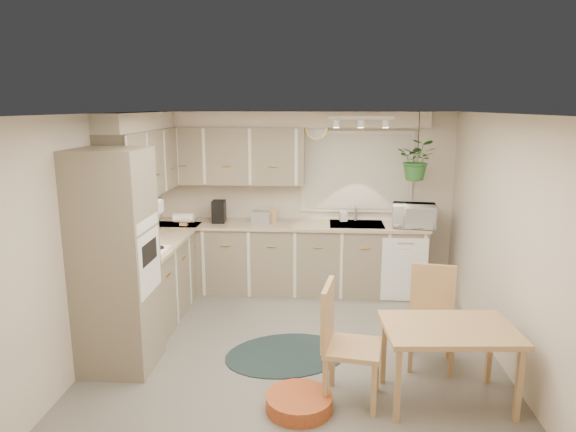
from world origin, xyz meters
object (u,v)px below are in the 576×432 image
at_px(microwave, 414,213).
at_px(chair_left, 353,345).
at_px(pet_bed, 299,403).
at_px(braided_rug, 287,354).
at_px(dining_table, 447,364).
at_px(chair_back, 432,319).

bearing_deg(microwave, chair_left, -103.14).
distance_m(pet_bed, microwave, 3.21).
bearing_deg(braided_rug, dining_table, -27.27).
relative_size(chair_left, microwave, 1.91).
bearing_deg(chair_back, braided_rug, 5.64).
height_order(chair_left, chair_back, chair_left).
relative_size(pet_bed, microwave, 1.03).
height_order(chair_back, microwave, microwave).
bearing_deg(microwave, dining_table, -86.02).
relative_size(braided_rug, pet_bed, 2.25).
height_order(chair_left, braided_rug, chair_left).
height_order(chair_left, pet_bed, chair_left).
relative_size(chair_back, microwave, 1.77).
bearing_deg(pet_bed, chair_left, 21.28).
distance_m(chair_left, microwave, 2.77).
height_order(braided_rug, pet_bed, pet_bed).
xyz_separation_m(chair_left, microwave, (0.91, 2.54, 0.61)).
bearing_deg(braided_rug, chair_back, -4.32).
distance_m(chair_back, braided_rug, 1.49).
bearing_deg(chair_back, dining_table, 100.41).
distance_m(chair_left, pet_bed, 0.65).
bearing_deg(dining_table, chair_back, 90.45).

